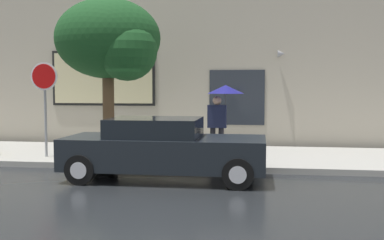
% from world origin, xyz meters
% --- Properties ---
extents(ground_plane, '(60.00, 60.00, 0.00)m').
position_xyz_m(ground_plane, '(0.00, 0.00, 0.00)').
color(ground_plane, black).
extents(sidewalk, '(20.00, 4.00, 0.15)m').
position_xyz_m(sidewalk, '(0.00, 3.00, 0.07)').
color(sidewalk, '#A3A099').
rests_on(sidewalk, ground).
extents(building_facade, '(20.00, 0.67, 7.00)m').
position_xyz_m(building_facade, '(-0.02, 5.50, 3.48)').
color(building_facade, '#B2A893').
rests_on(building_facade, ground).
extents(parked_car, '(4.40, 1.82, 1.36)m').
position_xyz_m(parked_car, '(0.94, 0.02, 0.68)').
color(parked_car, black).
rests_on(parked_car, ground).
extents(pedestrian_with_umbrella, '(0.96, 0.96, 1.95)m').
position_xyz_m(pedestrian_with_umbrella, '(2.09, 2.06, 1.68)').
color(pedestrian_with_umbrella, black).
rests_on(pedestrian_with_umbrella, sidewalk).
extents(street_tree, '(2.83, 2.41, 4.25)m').
position_xyz_m(street_tree, '(-0.85, 1.96, 3.24)').
color(street_tree, '#4C3823').
rests_on(street_tree, sidewalk).
extents(stop_sign, '(0.76, 0.10, 2.56)m').
position_xyz_m(stop_sign, '(-2.71, 1.87, 1.96)').
color(stop_sign, gray).
rests_on(stop_sign, sidewalk).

